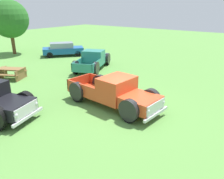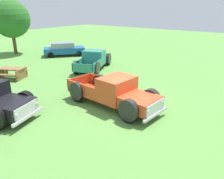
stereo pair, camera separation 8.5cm
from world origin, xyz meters
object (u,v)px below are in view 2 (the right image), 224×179
Objects in this scene: sedan_distant_b at (64,49)px; oak_tree_east at (11,19)px; pickup_truck_foreground at (118,93)px; pickup_truck_behind_right at (95,60)px; picnic_table at (11,72)px.

oak_tree_east is at bearing 116.03° from sedan_distant_b.
sedan_distant_b is (7.10, 12.10, -0.05)m from pickup_truck_foreground.
oak_tree_east is (-2.50, 5.11, 2.95)m from sedan_distant_b.
sedan_distant_b is (1.85, 5.94, -0.00)m from pickup_truck_behind_right.
pickup_truck_foreground reaches higher than pickup_truck_behind_right.
oak_tree_east reaches higher than pickup_truck_behind_right.
pickup_truck_foreground is at bearing -86.26° from picnic_table.
pickup_truck_behind_right reaches higher than sedan_distant_b.
pickup_truck_behind_right is 6.22m from sedan_distant_b.
picnic_table is at bearing 153.58° from pickup_truck_behind_right.
pickup_truck_foreground is 14.03m from sedan_distant_b.
sedan_distant_b is 6.41m from oak_tree_east.
pickup_truck_foreground is 18.05m from oak_tree_east.
pickup_truck_behind_right is at bearing -86.65° from oak_tree_east.
oak_tree_east is at bearing 93.35° from pickup_truck_behind_right.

